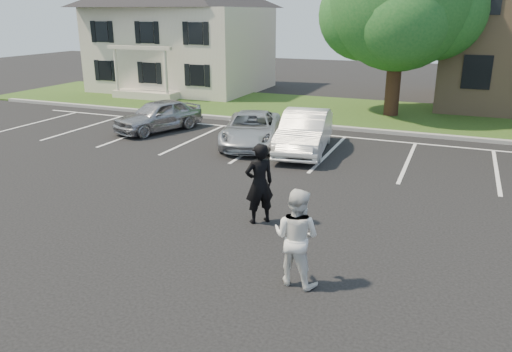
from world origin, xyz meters
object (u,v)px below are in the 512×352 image
Objects in this scene: car_silver_minivan at (251,129)px; car_white_sedan at (305,132)px; house at (182,30)px; man_white_shirt at (296,237)px; tree at (402,2)px; man_black_suit at (259,184)px; car_silver_west at (159,115)px.

car_silver_minivan is 2.21m from car_white_sedan.
man_white_shirt is (14.72, -21.19, -2.88)m from house.
tree is 1.93× the size of car_white_sedan.
man_black_suit is at bearing -94.59° from tree.
car_silver_minivan is at bearing 12.54° from car_silver_west.
house is 5.43× the size of man_white_shirt.
man_white_shirt is at bearing -82.20° from car_white_sedan.
house reaches higher than car_silver_minivan.
tree is 4.40× the size of man_black_suit.
car_silver_west is at bearing -37.92° from man_white_shirt.
car_silver_minivan is at bearing -110.35° from man_black_suit.
car_white_sedan is at bearing -45.01° from house.
car_silver_minivan is at bearing -50.27° from house.
tree is 15.44m from man_black_suit.
house reaches higher than car_white_sedan.
man_black_suit is 0.44× the size of car_white_sedan.
car_silver_west is 6.90m from car_white_sedan.
man_white_shirt is 9.48m from car_white_sedan.
car_silver_west is at bearing 155.79° from car_silver_minivan.
car_white_sedan is at bearing 13.57° from car_silver_west.
tree is at bearing 59.70° from car_silver_west.
man_black_suit is 0.50× the size of car_silver_west.
car_silver_minivan is (4.64, -0.67, -0.05)m from car_silver_west.
tree is 12.40m from car_silver_west.
tree is at bearing 45.44° from car_silver_minivan.
tree is at bearing -79.69° from man_white_shirt.
car_white_sedan reaches higher than car_silver_west.
car_silver_west is (-8.94, -7.21, -4.67)m from tree.
man_black_suit is at bearing -90.53° from car_white_sedan.
house is 1.17× the size of tree.
man_white_shirt is 13.76m from car_silver_west.
car_white_sedan is (-0.92, 6.69, -0.25)m from man_black_suit.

